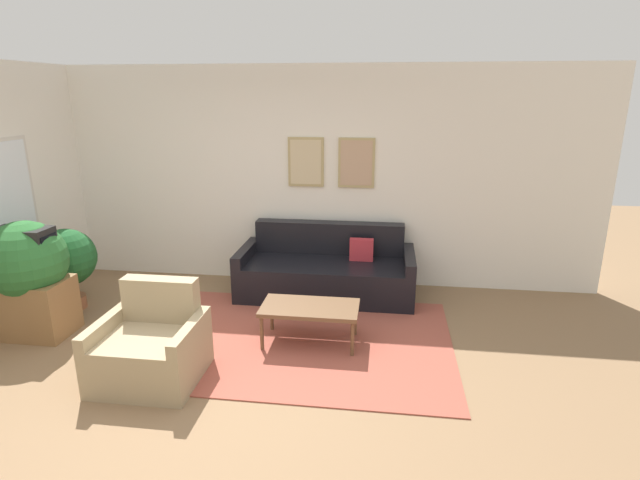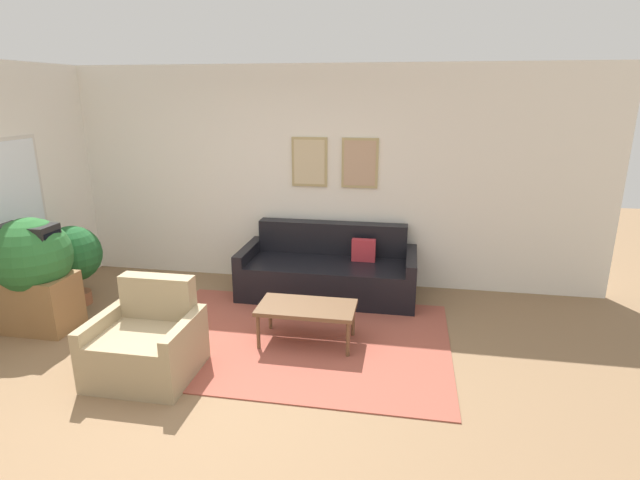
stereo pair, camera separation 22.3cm
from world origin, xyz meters
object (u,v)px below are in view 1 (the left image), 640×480
tv (25,255)px  armchair (151,348)px  couch (327,271)px  potted_plant_tall (26,261)px  coffee_table (310,309)px

tv → armchair: (1.53, -0.61, -0.57)m
couch → potted_plant_tall: 3.19m
potted_plant_tall → coffee_table: bearing=3.2°
tv → potted_plant_tall: size_ratio=0.47×
coffee_table → tv: bearing=-176.4°
tv → potted_plant_tall: potted_plant_tall is taller
couch → potted_plant_tall: size_ratio=1.77×
couch → tv: (-2.80, -1.44, 0.56)m
armchair → potted_plant_tall: size_ratio=0.72×
armchair → potted_plant_tall: potted_plant_tall is taller
armchair → coffee_table: bearing=21.8°
coffee_table → armchair: 1.48m
coffee_table → tv: size_ratio=1.68×
couch → potted_plant_tall: potted_plant_tall is taller
couch → tv: 3.19m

